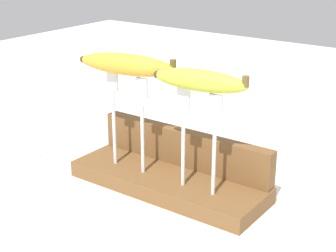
# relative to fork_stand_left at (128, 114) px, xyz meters

# --- Properties ---
(ground_plane) EXTENTS (3.00, 3.00, 0.00)m
(ground_plane) POSITION_rel_fork_stand_left_xyz_m (0.08, 0.02, -0.15)
(ground_plane) COLOR white
(wooden_board) EXTENTS (0.39, 0.14, 0.03)m
(wooden_board) POSITION_rel_fork_stand_left_xyz_m (0.08, 0.02, -0.13)
(wooden_board) COLOR brown
(wooden_board) RESTS_ON ground
(board_backstop) EXTENTS (0.39, 0.03, 0.07)m
(board_backstop) POSITION_rel_fork_stand_left_xyz_m (0.08, 0.08, -0.08)
(board_backstop) COLOR brown
(board_backstop) RESTS_ON wooden_board
(fork_stand_left) EXTENTS (0.10, 0.01, 0.19)m
(fork_stand_left) POSITION_rel_fork_stand_left_xyz_m (0.00, 0.00, 0.00)
(fork_stand_left) COLOR silver
(fork_stand_left) RESTS_ON wooden_board
(fork_stand_right) EXTENTS (0.09, 0.01, 0.19)m
(fork_stand_right) POSITION_rel_fork_stand_left_xyz_m (0.16, -0.00, -0.00)
(fork_stand_right) COLOR silver
(fork_stand_right) RESTS_ON wooden_board
(banana_raised_left) EXTENTS (0.20, 0.08, 0.04)m
(banana_raised_left) POSITION_rel_fork_stand_left_xyz_m (-0.00, -0.00, 0.10)
(banana_raised_left) COLOR gold
(banana_raised_left) RESTS_ON fork_stand_left
(banana_raised_right) EXTENTS (0.18, 0.06, 0.04)m
(banana_raised_right) POSITION_rel_fork_stand_left_xyz_m (0.16, -0.00, 0.09)
(banana_raised_right) COLOR #B2C138
(banana_raised_right) RESTS_ON fork_stand_right
(fork_fallen_near) EXTENTS (0.03, 0.16, 0.01)m
(fork_fallen_near) POSITION_rel_fork_stand_left_xyz_m (-0.26, 0.03, -0.14)
(fork_fallen_near) COLOR silver
(fork_fallen_near) RESTS_ON ground
(banana_chunk_near) EXTENTS (0.04, 0.05, 0.04)m
(banana_chunk_near) POSITION_rel_fork_stand_left_xyz_m (0.10, 0.15, -0.12)
(banana_chunk_near) COLOR yellow
(banana_chunk_near) RESTS_ON ground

